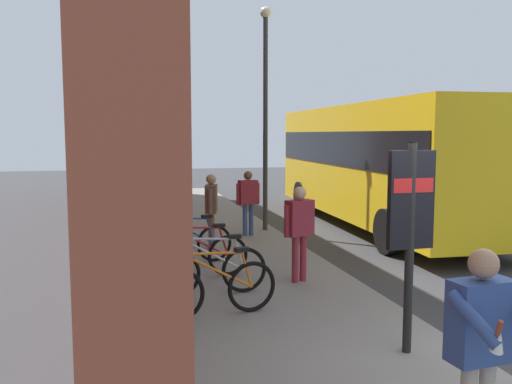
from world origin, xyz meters
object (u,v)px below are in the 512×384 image
at_px(transit_info_sign, 411,213).
at_px(bicycle_end_of_row, 217,289).
at_px(pedestrian_crossing_street, 248,196).
at_px(tourist_with_hotdogs, 483,334).
at_px(bicycle_nearest_sign, 212,270).
at_px(pedestrian_by_facade, 299,224).
at_px(bicycle_beside_lamp, 199,256).
at_px(street_lamp, 265,101).
at_px(pedestrian_near_bus, 211,203).
at_px(city_bus, 377,158).
at_px(bicycle_leaning_wall, 189,244).

bearing_deg(transit_info_sign, bicycle_end_of_row, 48.41).
height_order(pedestrian_crossing_street, tourist_with_hotdogs, tourist_with_hotdogs).
distance_m(bicycle_end_of_row, transit_info_sign, 2.82).
relative_size(bicycle_nearest_sign, pedestrian_by_facade, 1.10).
height_order(bicycle_beside_lamp, street_lamp, street_lamp).
bearing_deg(bicycle_nearest_sign, pedestrian_near_bus, -8.98).
relative_size(bicycle_end_of_row, pedestrian_near_bus, 1.08).
distance_m(pedestrian_by_facade, pedestrian_crossing_street, 4.27).
bearing_deg(transit_info_sign, pedestrian_by_facade, 4.85).
relative_size(bicycle_beside_lamp, transit_info_sign, 0.74).
relative_size(transit_info_sign, city_bus, 0.23).
height_order(pedestrian_by_facade, tourist_with_hotdogs, tourist_with_hotdogs).
bearing_deg(bicycle_nearest_sign, bicycle_beside_lamp, 3.21).
relative_size(transit_info_sign, street_lamp, 0.43).
relative_size(city_bus, pedestrian_crossing_street, 6.69).
distance_m(bicycle_beside_lamp, bicycle_leaning_wall, 1.04).
bearing_deg(bicycle_leaning_wall, bicycle_beside_lamp, -177.53).
bearing_deg(city_bus, bicycle_beside_lamp, 129.97).
bearing_deg(tourist_with_hotdogs, bicycle_nearest_sign, 14.56).
xyz_separation_m(bicycle_leaning_wall, transit_info_sign, (-4.79, -1.92, 1.21)).
height_order(pedestrian_near_bus, tourist_with_hotdogs, tourist_with_hotdogs).
distance_m(pedestrian_by_facade, tourist_with_hotdogs, 5.20).
xyz_separation_m(city_bus, tourist_with_hotdogs, (-10.53, 4.32, -0.78)).
relative_size(pedestrian_by_facade, pedestrian_near_bus, 0.99).
bearing_deg(pedestrian_crossing_street, bicycle_end_of_row, 163.05).
relative_size(bicycle_beside_lamp, bicycle_leaning_wall, 1.01).
height_order(bicycle_beside_lamp, pedestrian_crossing_street, pedestrian_crossing_street).
distance_m(bicycle_nearest_sign, city_bus, 8.13).
xyz_separation_m(tourist_with_hotdogs, street_lamp, (10.15, -1.02, 2.29)).
xyz_separation_m(bicycle_end_of_row, street_lamp, (6.38, -2.35, 2.92)).
bearing_deg(street_lamp, pedestrian_by_facade, 171.87).
height_order(bicycle_nearest_sign, bicycle_beside_lamp, same).
bearing_deg(pedestrian_by_facade, city_bus, -36.88).
distance_m(bicycle_end_of_row, pedestrian_by_facade, 2.25).
bearing_deg(street_lamp, tourist_with_hotdogs, 174.27).
bearing_deg(city_bus, pedestrian_near_bus, 115.35).
bearing_deg(bicycle_beside_lamp, city_bus, -50.03).
height_order(bicycle_end_of_row, pedestrian_near_bus, pedestrian_near_bus).
height_order(bicycle_leaning_wall, pedestrian_by_facade, pedestrian_by_facade).
distance_m(bicycle_nearest_sign, pedestrian_near_bus, 3.47).
relative_size(bicycle_nearest_sign, city_bus, 0.17).
bearing_deg(street_lamp, bicycle_beside_lamp, 151.81).
bearing_deg(city_bus, bicycle_end_of_row, 140.16).
relative_size(pedestrian_crossing_street, tourist_with_hotdogs, 0.96).
distance_m(bicycle_end_of_row, pedestrian_near_bus, 4.47).
bearing_deg(pedestrian_near_bus, pedestrian_by_facade, -161.09).
relative_size(bicycle_end_of_row, street_lamp, 0.31).
bearing_deg(city_bus, pedestrian_by_facade, 143.12).
bearing_deg(bicycle_nearest_sign, transit_info_sign, -146.13).
distance_m(bicycle_beside_lamp, transit_info_sign, 4.37).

